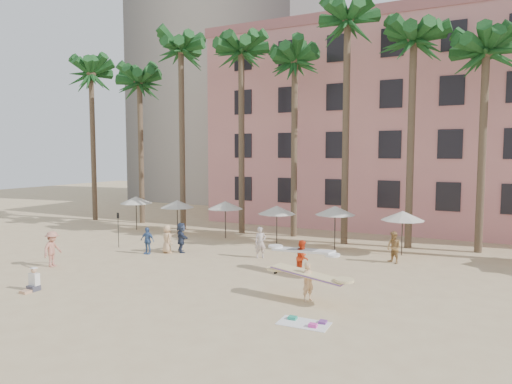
% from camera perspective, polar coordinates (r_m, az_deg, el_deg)
% --- Properties ---
extents(ground, '(120.00, 120.00, 0.00)m').
position_cam_1_polar(ground, '(19.51, -10.14, -13.08)').
color(ground, '#D1B789').
rests_on(ground, ground).
extents(pink_hotel, '(35.00, 14.00, 16.00)m').
position_cam_1_polar(pink_hotel, '(41.08, 20.98, 7.37)').
color(pink_hotel, pink).
rests_on(pink_hotel, ground).
extents(grey_tower, '(22.00, 18.00, 50.00)m').
position_cam_1_polar(grey_tower, '(63.27, -2.31, 22.38)').
color(grey_tower, '#A89E8E').
rests_on(grey_tower, ground).
extents(palm_row, '(44.40, 5.40, 16.30)m').
position_cam_1_polar(palm_row, '(32.43, 7.13, 17.28)').
color(palm_row, brown).
rests_on(palm_row, ground).
extents(umbrella_row, '(22.50, 2.70, 2.73)m').
position_cam_1_polar(umbrella_row, '(31.00, -0.76, -1.89)').
color(umbrella_row, '#332B23').
rests_on(umbrella_row, ground).
extents(beach_towel, '(1.82, 1.05, 0.14)m').
position_cam_1_polar(beach_towel, '(16.79, 6.21, -15.94)').
color(beach_towel, white).
rests_on(beach_towel, ground).
extents(carrier_yellow, '(3.20, 1.18, 1.59)m').
position_cam_1_polar(carrier_yellow, '(18.90, 6.55, -10.71)').
color(carrier_yellow, tan).
rests_on(carrier_yellow, ground).
extents(carrier_white, '(3.36, 1.36, 1.71)m').
position_cam_1_polar(carrier_white, '(22.86, 5.84, -7.94)').
color(carrier_white, '#F7441A').
rests_on(carrier_white, ground).
extents(beachgoers, '(16.98, 10.05, 1.90)m').
position_cam_1_polar(beachgoers, '(26.46, -9.10, -6.28)').
color(beachgoers, '#DCAD7C').
rests_on(beachgoers, ground).
extents(paddle, '(0.18, 0.04, 2.23)m').
position_cam_1_polar(paddle, '(30.28, -16.85, -4.02)').
color(paddle, black).
rests_on(paddle, ground).
extents(seated_man, '(0.45, 0.78, 1.01)m').
position_cam_1_polar(seated_man, '(22.46, -26.12, -10.18)').
color(seated_man, '#3F3F4C').
rests_on(seated_man, ground).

